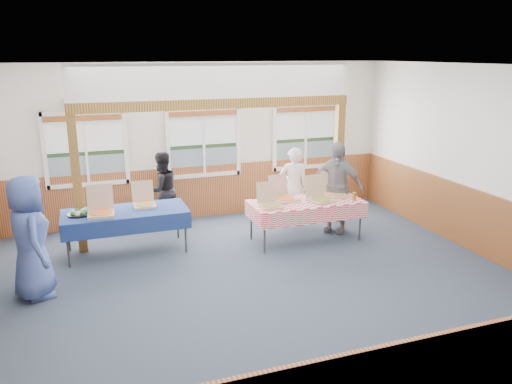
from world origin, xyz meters
The scene contains 27 objects.
floor centered at (0.00, 0.00, 0.00)m, with size 8.00×8.00×0.00m, color #2B3846.
ceiling centered at (0.00, 0.00, 3.20)m, with size 8.00×8.00×0.00m, color white.
wall_back centered at (0.00, 3.50, 1.60)m, with size 8.00×8.00×0.00m, color silver.
wall_front centered at (0.00, -3.50, 1.60)m, with size 8.00×8.00×0.00m, color silver.
wall_right centered at (4.00, 0.00, 1.60)m, with size 8.00×8.00×0.00m, color silver.
wainscot_back centered at (0.00, 3.48, 0.55)m, with size 7.98×0.05×1.10m, color brown.
wainscot_right centered at (3.98, 0.00, 0.55)m, with size 0.05×6.98×1.10m, color brown.
window_left centered at (-2.30, 3.46, 1.68)m, with size 1.56×0.10×1.46m.
window_mid centered at (0.00, 3.46, 1.68)m, with size 1.56×0.10×1.46m.
window_right centered at (2.30, 3.46, 1.68)m, with size 1.56×0.10×1.46m.
post_left centered at (-2.50, 2.30, 1.20)m, with size 0.15×0.15×2.40m, color #5C3514.
post_right centered at (2.50, 2.30, 1.20)m, with size 0.15×0.15×2.40m, color #5C3514.
cross_beam centered at (0.00, 2.30, 2.49)m, with size 5.15×0.18×0.18m, color #5C3514.
table_left centered at (-1.77, 1.98, 0.71)m, with size 2.15×1.03×0.76m.
table_right centered at (1.41, 1.46, 0.71)m, with size 2.22×1.44×0.76m.
pizza_box_a centered at (-2.16, 1.87, 0.83)m, with size 0.45×0.54×0.47m.
pizza_box_b centered at (-1.42, 2.14, 0.82)m, with size 0.38×0.46×0.41m.
pizza_box_c centered at (0.66, 1.36, 0.82)m, with size 0.38×0.46×0.40m.
pizza_box_d centered at (1.05, 1.65, 0.82)m, with size 0.49×0.56×0.44m.
pizza_box_e centered at (1.66, 1.38, 0.82)m, with size 0.46×0.54×0.44m.
pizza_box_f centered at (2.06, 1.60, 0.82)m, with size 0.46×0.54×0.44m.
veggie_tray centered at (-2.52, 1.98, 0.79)m, with size 0.37×0.37×0.09m.
drink_glass centered at (2.26, 1.21, 0.83)m, with size 0.07×0.07×0.15m, color #995D19.
woman_white centered at (1.57, 2.40, 0.79)m, with size 0.57×0.38×1.57m, color silver.
woman_black centered at (-0.96, 3.10, 0.76)m, with size 0.74×0.58×1.52m, color black.
man_blue centered at (-3.16, 0.72, 0.89)m, with size 0.87×0.57×1.78m, color #3E529B.
person_grey centered at (2.17, 1.74, 0.88)m, with size 1.04×0.43×1.77m, color gray.
Camera 1 is at (-2.36, -6.46, 3.37)m, focal length 35.00 mm.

